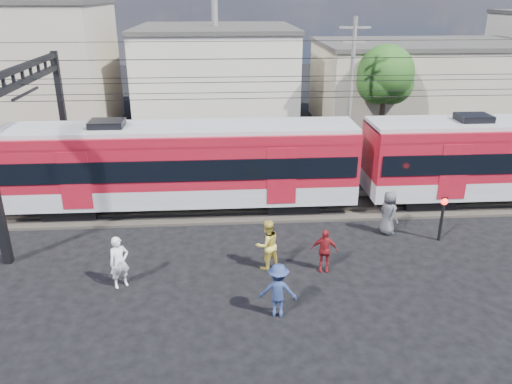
# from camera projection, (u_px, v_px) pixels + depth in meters

# --- Properties ---
(ground) EXTENTS (120.00, 120.00, 0.00)m
(ground) POSITION_uv_depth(u_px,v_px,m) (274.00, 304.00, 16.74)
(ground) COLOR black
(ground) RESTS_ON ground
(track_bed) EXTENTS (70.00, 3.40, 0.12)m
(track_bed) POSITION_uv_depth(u_px,v_px,m) (258.00, 207.00, 24.13)
(track_bed) COLOR #2D2823
(track_bed) RESTS_ON ground
(rail_near) EXTENTS (70.00, 0.12, 0.12)m
(rail_near) POSITION_uv_depth(u_px,v_px,m) (259.00, 212.00, 23.39)
(rail_near) COLOR #59544C
(rail_near) RESTS_ON track_bed
(rail_far) EXTENTS (70.00, 0.12, 0.12)m
(rail_far) POSITION_uv_depth(u_px,v_px,m) (256.00, 199.00, 24.78)
(rail_far) COLOR #59544C
(rail_far) RESTS_ON track_bed
(commuter_train) EXTENTS (50.30, 3.08, 4.17)m
(commuter_train) POSITION_uv_depth(u_px,v_px,m) (186.00, 163.00, 23.05)
(commuter_train) COLOR black
(commuter_train) RESTS_ON ground
(catenary) EXTENTS (70.00, 9.30, 7.52)m
(catenary) POSITION_uv_depth(u_px,v_px,m) (60.00, 106.00, 21.69)
(catenary) COLOR black
(catenary) RESTS_ON ground
(building_west) EXTENTS (14.28, 10.20, 9.30)m
(building_west) POSITION_uv_depth(u_px,v_px,m) (9.00, 68.00, 36.16)
(building_west) COLOR tan
(building_west) RESTS_ON ground
(building_midwest) EXTENTS (12.24, 12.24, 7.30)m
(building_midwest) POSITION_uv_depth(u_px,v_px,m) (216.00, 73.00, 40.25)
(building_midwest) COLOR beige
(building_midwest) RESTS_ON ground
(building_mideast) EXTENTS (16.32, 10.20, 6.30)m
(building_mideast) POSITION_uv_depth(u_px,v_px,m) (423.00, 84.00, 38.66)
(building_mideast) COLOR tan
(building_mideast) RESTS_ON ground
(utility_pole_mid) EXTENTS (1.80, 0.24, 8.50)m
(utility_pole_mid) POSITION_uv_depth(u_px,v_px,m) (351.00, 87.00, 29.32)
(utility_pole_mid) COLOR slate
(utility_pole_mid) RESTS_ON ground
(tree_near) EXTENTS (3.82, 3.64, 6.72)m
(tree_near) POSITION_uv_depth(u_px,v_px,m) (388.00, 76.00, 32.33)
(tree_near) COLOR #382619
(tree_near) RESTS_ON ground
(pedestrian_a) EXTENTS (0.83, 0.74, 1.91)m
(pedestrian_a) POSITION_uv_depth(u_px,v_px,m) (119.00, 262.00, 17.47)
(pedestrian_a) COLOR white
(pedestrian_a) RESTS_ON ground
(pedestrian_b) EXTENTS (1.18, 1.07, 1.96)m
(pedestrian_b) POSITION_uv_depth(u_px,v_px,m) (267.00, 245.00, 18.63)
(pedestrian_b) COLOR gold
(pedestrian_b) RESTS_ON ground
(pedestrian_c) EXTENTS (1.30, 0.88, 1.86)m
(pedestrian_c) POSITION_uv_depth(u_px,v_px,m) (278.00, 290.00, 15.86)
(pedestrian_c) COLOR navy
(pedestrian_c) RESTS_ON ground
(pedestrian_d) EXTENTS (1.05, 0.59, 1.69)m
(pedestrian_d) POSITION_uv_depth(u_px,v_px,m) (324.00, 250.00, 18.49)
(pedestrian_d) COLOR maroon
(pedestrian_d) RESTS_ON ground
(pedestrian_e) EXTENTS (0.98, 1.13, 1.94)m
(pedestrian_e) POSITION_uv_depth(u_px,v_px,m) (388.00, 213.00, 21.34)
(pedestrian_e) COLOR #4A4A4F
(pedestrian_e) RESTS_ON ground
(crossing_signal) EXTENTS (0.29, 0.29, 1.96)m
(crossing_signal) POSITION_uv_depth(u_px,v_px,m) (443.00, 211.00, 20.58)
(crossing_signal) COLOR black
(crossing_signal) RESTS_ON ground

